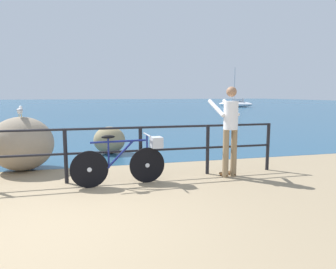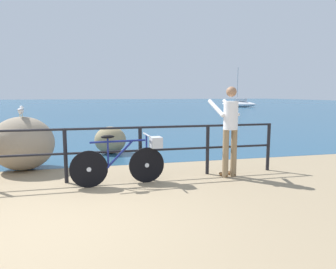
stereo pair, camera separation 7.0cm
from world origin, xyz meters
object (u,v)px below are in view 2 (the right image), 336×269
person_at_railing (230,127)px  seagull (21,110)px  breakwater_boulder_right (110,140)px  breakwater_boulder_main (23,143)px  sailboat (239,104)px  bicycle (127,159)px

person_at_railing → seagull: size_ratio=5.25×
person_at_railing → breakwater_boulder_right: 3.74m
breakwater_boulder_main → sailboat: bearing=56.0°
bicycle → sailboat: sailboat is taller
bicycle → breakwater_boulder_main: 2.62m
person_at_railing → seagull: person_at_railing is taller
breakwater_boulder_right → sailboat: size_ratio=0.18×
person_at_railing → seagull: 4.35m
person_at_railing → breakwater_boulder_main: size_ratio=1.36×
bicycle → person_at_railing: 2.09m
person_at_railing → breakwater_boulder_main: bearing=56.8°
breakwater_boulder_main → seagull: (0.02, -0.06, 0.72)m
bicycle → breakwater_boulder_main: breakwater_boulder_main is taller
breakwater_boulder_right → sailboat: (16.86, 26.36, 0.05)m
bicycle → sailboat: bearing=56.0°
breakwater_boulder_right → breakwater_boulder_main: bearing=-143.1°
bicycle → sailboat: (16.69, 29.38, -0.04)m
breakwater_boulder_right → sailboat: bearing=57.4°
breakwater_boulder_main → breakwater_boulder_right: (1.91, 1.44, -0.21)m
sailboat → person_at_railing: bearing=110.2°
breakwater_boulder_right → seagull: 2.59m
sailboat → seagull: bearing=102.9°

